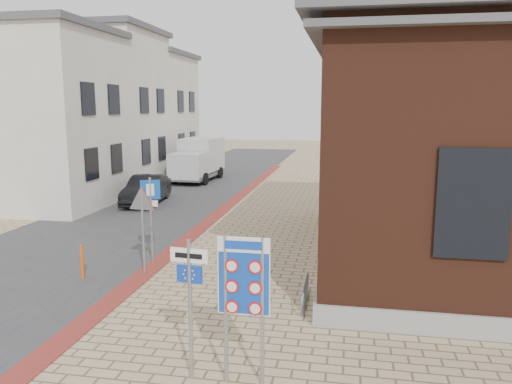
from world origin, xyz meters
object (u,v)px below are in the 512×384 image
Objects in this scene: box_truck at (198,159)px; essen_sign at (190,288)px; bollard at (82,262)px; sedan at (146,190)px; border_sign at (244,280)px; parking_sign at (151,205)px.

box_truck is 2.09× the size of essen_sign.
box_truck is 18.38m from bollard.
border_sign is at bearing -67.78° from sedan.
parking_sign is 2.71× the size of bollard.
sedan is at bearing -89.34° from box_truck.
box_truck is 5.39× the size of bollard.
box_truck is 1.99× the size of parking_sign.
bollard is at bearing -82.50° from sedan.
essen_sign is 0.95× the size of parking_sign.
bollard is (-1.34, -1.70, -1.31)m from parking_sign.
parking_sign reaches higher than essen_sign.
essen_sign is at bearing -85.72° from parking_sign.
essen_sign is at bearing -179.94° from border_sign.
box_truck is at bearing 108.98° from border_sign.
parking_sign reaches higher than sedan.
sedan is 1.60× the size of border_sign.
border_sign is at bearing 5.62° from essen_sign.
box_truck is 16.92m from parking_sign.
border_sign reaches higher than essen_sign.
box_truck reaches higher than parking_sign.
sedan is 1.66× the size of essen_sign.
essen_sign is at bearing -70.61° from box_truck.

